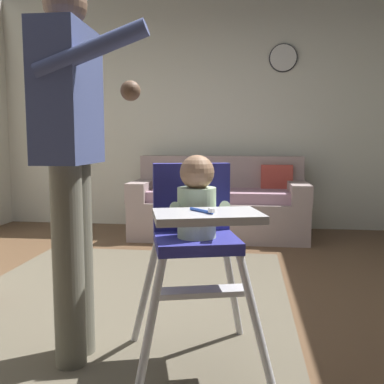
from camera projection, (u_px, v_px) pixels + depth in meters
The scene contains 7 objects.
ground at pixel (136, 325), 2.57m from camera, with size 6.31×7.20×0.10m, color brown.
wall_far at pixel (194, 111), 5.19m from camera, with size 5.51×0.06×2.77m, color silver.
area_rug at pixel (113, 312), 2.62m from camera, with size 2.13×2.98×0.01m, color brown.
couch at pixel (220, 205), 4.76m from camera, with size 1.86×0.86×0.86m.
high_chair at pixel (196, 222), 1.93m from camera, with size 0.74×0.83×0.97m.
adult_standing at pixel (71, 153), 1.96m from camera, with size 0.52×0.49×1.71m.
wall_clock at pixel (283, 58), 4.96m from camera, with size 0.32×0.04×0.32m.
Camera 1 is at (0.64, -2.40, 1.02)m, focal length 40.83 mm.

